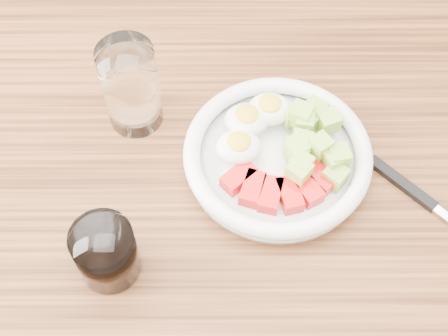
% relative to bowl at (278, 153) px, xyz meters
% --- Properties ---
extents(dining_table, '(1.50, 0.90, 0.77)m').
position_rel_bowl_xyz_m(dining_table, '(-0.06, -0.04, -0.12)').
color(dining_table, brown).
rests_on(dining_table, ground).
extents(bowl, '(0.25, 0.25, 0.06)m').
position_rel_bowl_xyz_m(bowl, '(0.00, 0.00, 0.00)').
color(bowl, white).
rests_on(bowl, dining_table).
extents(fork, '(0.17, 0.17, 0.01)m').
position_rel_bowl_xyz_m(fork, '(0.18, -0.06, -0.02)').
color(fork, black).
rests_on(fork, dining_table).
extents(water_glass, '(0.08, 0.08, 0.13)m').
position_rel_bowl_xyz_m(water_glass, '(-0.19, 0.08, 0.04)').
color(water_glass, white).
rests_on(water_glass, dining_table).
extents(coffee_glass, '(0.07, 0.07, 0.08)m').
position_rel_bowl_xyz_m(coffee_glass, '(-0.21, -0.15, 0.02)').
color(coffee_glass, white).
rests_on(coffee_glass, dining_table).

